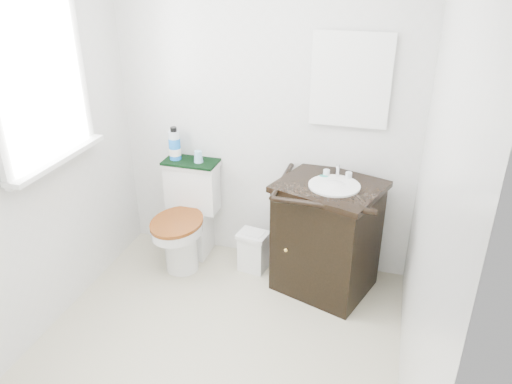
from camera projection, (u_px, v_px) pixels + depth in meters
The scene contains 14 objects.
floor at pixel (210, 357), 3.01m from camera, with size 2.40×2.40×0.00m, color beige.
wall_back at pixel (264, 109), 3.52m from camera, with size 2.40×2.40×0.00m, color silver.
wall_front at pixel (44, 339), 1.45m from camera, with size 2.40×2.40×0.00m, color silver.
wall_left at pixel (15, 153), 2.76m from camera, with size 2.40×2.40×0.00m, color silver.
wall_right at pixel (431, 205), 2.21m from camera, with size 2.40×2.40×0.00m, color silver.
window at pixel (37, 80), 2.81m from camera, with size 0.02×0.70×0.90m, color white.
mirror at pixel (351, 80), 3.24m from camera, with size 0.50×0.02×0.60m, color silver.
toilet at pixel (188, 220), 3.83m from camera, with size 0.42×0.62×0.77m.
vanity at pixel (327, 235), 3.46m from camera, with size 0.80×0.74×0.92m.
trash_bin at pixel (253, 251), 3.77m from camera, with size 0.24×0.21×0.32m.
towel at pixel (191, 162), 3.74m from camera, with size 0.41×0.22×0.02m, color black.
mouthwash_bottle at pixel (175, 145), 3.72m from camera, with size 0.09×0.09×0.25m.
cup at pixel (198, 157), 3.70m from camera, with size 0.07×0.07×0.09m, color #7FB4D1.
soap_bar at pixel (324, 176), 3.38m from camera, with size 0.07×0.05×0.02m, color #1B8373.
Camera 1 is at (0.90, -2.10, 2.22)m, focal length 35.00 mm.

